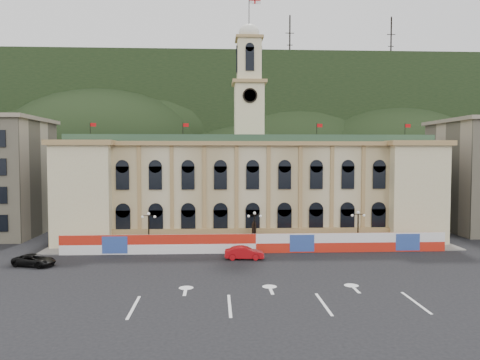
{
  "coord_description": "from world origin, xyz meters",
  "views": [
    {
      "loc": [
        -5.11,
        -44.67,
        12.65
      ],
      "look_at": [
        -1.9,
        18.0,
        9.31
      ],
      "focal_mm": 35.0,
      "sensor_mm": 36.0,
      "label": 1
    }
  ],
  "objects": [
    {
      "name": "ground",
      "position": [
        0.0,
        0.0,
        0.0
      ],
      "size": [
        260.0,
        260.0,
        0.0
      ],
      "primitive_type": "plane",
      "color": "black",
      "rests_on": "ground"
    },
    {
      "name": "lane_markings",
      "position": [
        0.0,
        -5.0,
        0.0
      ],
      "size": [
        26.0,
        10.0,
        0.02
      ],
      "primitive_type": null,
      "color": "white",
      "rests_on": "ground"
    },
    {
      "name": "hill_ridge",
      "position": [
        0.03,
        121.99,
        19.48
      ],
      "size": [
        230.0,
        80.0,
        64.0
      ],
      "color": "black",
      "rests_on": "ground"
    },
    {
      "name": "city_hall",
      "position": [
        0.0,
        27.63,
        7.85
      ],
      "size": [
        56.2,
        17.6,
        37.1
      ],
      "color": "beige",
      "rests_on": "ground"
    },
    {
      "name": "hoarding_fence",
      "position": [
        0.06,
        15.07,
        1.25
      ],
      "size": [
        50.0,
        0.44,
        2.5
      ],
      "color": "red",
      "rests_on": "ground"
    },
    {
      "name": "pavement",
      "position": [
        0.0,
        17.75,
        0.08
      ],
      "size": [
        56.0,
        5.5,
        0.16
      ],
      "primitive_type": "cube",
      "color": "slate",
      "rests_on": "ground"
    },
    {
      "name": "statue",
      "position": [
        0.0,
        18.0,
        1.19
      ],
      "size": [
        1.4,
        1.4,
        3.72
      ],
      "color": "#595651",
      "rests_on": "ground"
    },
    {
      "name": "lamp_left",
      "position": [
        -14.0,
        17.0,
        3.07
      ],
      "size": [
        1.96,
        0.44,
        5.15
      ],
      "color": "black",
      "rests_on": "ground"
    },
    {
      "name": "lamp_center",
      "position": [
        0.0,
        17.0,
        3.07
      ],
      "size": [
        1.96,
        0.44,
        5.15
      ],
      "color": "black",
      "rests_on": "ground"
    },
    {
      "name": "lamp_right",
      "position": [
        14.0,
        17.0,
        3.07
      ],
      "size": [
        1.96,
        0.44,
        5.15
      ],
      "color": "black",
      "rests_on": "ground"
    },
    {
      "name": "red_sedan",
      "position": [
        -1.7,
        11.47,
        0.78
      ],
      "size": [
        2.16,
        4.94,
        1.57
      ],
      "primitive_type": "imported",
      "rotation": [
        0.0,
        0.0,
        1.52
      ],
      "color": "#B30C12",
      "rests_on": "ground"
    },
    {
      "name": "black_suv",
      "position": [
        -25.87,
        9.18,
        0.68
      ],
      "size": [
        4.99,
        6.15,
        1.36
      ],
      "primitive_type": "imported",
      "rotation": [
        0.0,
        0.0,
        1.27
      ],
      "color": "black",
      "rests_on": "ground"
    }
  ]
}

